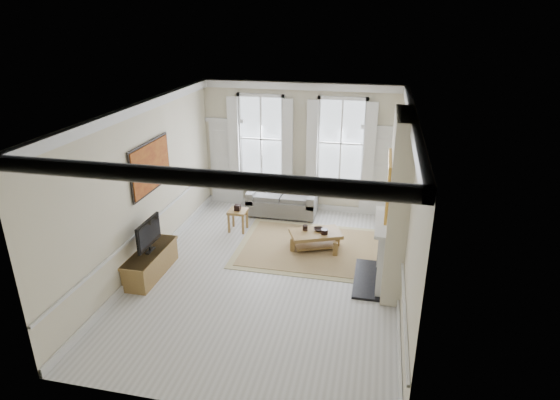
% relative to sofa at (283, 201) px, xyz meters
% --- Properties ---
extents(floor, '(7.20, 7.20, 0.00)m').
position_rel_sofa_xyz_m(floor, '(0.37, -3.11, -0.36)').
color(floor, '#B7B5AD').
rests_on(floor, ground).
extents(ceiling, '(7.20, 7.20, 0.00)m').
position_rel_sofa_xyz_m(ceiling, '(0.37, -3.11, 3.04)').
color(ceiling, white).
rests_on(ceiling, back_wall).
extents(back_wall, '(5.20, 0.00, 5.20)m').
position_rel_sofa_xyz_m(back_wall, '(0.37, 0.49, 1.34)').
color(back_wall, beige).
rests_on(back_wall, floor).
extents(left_wall, '(0.00, 7.20, 7.20)m').
position_rel_sofa_xyz_m(left_wall, '(-2.23, -3.11, 1.34)').
color(left_wall, beige).
rests_on(left_wall, floor).
extents(right_wall, '(0.00, 7.20, 7.20)m').
position_rel_sofa_xyz_m(right_wall, '(2.97, -3.11, 1.34)').
color(right_wall, beige).
rests_on(right_wall, floor).
extents(window_left, '(1.26, 0.20, 2.20)m').
position_rel_sofa_xyz_m(window_left, '(-0.68, 0.44, 1.54)').
color(window_left, '#B2BCC6').
rests_on(window_left, back_wall).
extents(window_right, '(1.26, 0.20, 2.20)m').
position_rel_sofa_xyz_m(window_right, '(1.42, 0.44, 1.54)').
color(window_right, '#B2BCC6').
rests_on(window_right, back_wall).
extents(door_left, '(0.90, 0.08, 2.30)m').
position_rel_sofa_xyz_m(door_left, '(-1.68, 0.45, 0.79)').
color(door_left, silver).
rests_on(door_left, floor).
extents(door_right, '(0.90, 0.08, 2.30)m').
position_rel_sofa_xyz_m(door_right, '(2.42, 0.45, 0.79)').
color(door_right, silver).
rests_on(door_right, floor).
extents(painting, '(0.05, 1.66, 1.06)m').
position_rel_sofa_xyz_m(painting, '(-2.19, -2.81, 1.69)').
color(painting, '#B5671F').
rests_on(painting, left_wall).
extents(chimney_breast, '(0.35, 1.70, 3.38)m').
position_rel_sofa_xyz_m(chimney_breast, '(2.80, -2.91, 1.34)').
color(chimney_breast, beige).
rests_on(chimney_breast, floor).
extents(hearth, '(0.55, 1.50, 0.05)m').
position_rel_sofa_xyz_m(hearth, '(2.37, -2.91, -0.33)').
color(hearth, black).
rests_on(hearth, floor).
extents(fireplace, '(0.21, 1.45, 1.33)m').
position_rel_sofa_xyz_m(fireplace, '(2.57, -2.91, 0.38)').
color(fireplace, silver).
rests_on(fireplace, floor).
extents(mirror, '(0.06, 1.26, 1.06)m').
position_rel_sofa_xyz_m(mirror, '(2.58, -2.91, 1.69)').
color(mirror, gold).
rests_on(mirror, chimney_breast).
extents(sofa, '(1.79, 0.87, 0.85)m').
position_rel_sofa_xyz_m(sofa, '(0.00, 0.00, 0.00)').
color(sofa, '#585956').
rests_on(sofa, floor).
extents(side_table, '(0.44, 0.44, 0.53)m').
position_rel_sofa_xyz_m(side_table, '(-0.86, -1.24, 0.07)').
color(side_table, brown).
rests_on(side_table, floor).
extents(rug, '(3.50, 2.60, 0.02)m').
position_rel_sofa_xyz_m(rug, '(1.14, -1.80, -0.34)').
color(rug, '#91724A').
rests_on(rug, floor).
extents(coffee_table, '(1.28, 1.04, 0.42)m').
position_rel_sofa_xyz_m(coffee_table, '(1.14, -1.80, -0.02)').
color(coffee_table, brown).
rests_on(coffee_table, rug).
extents(ceramic_pot_a, '(0.12, 0.12, 0.12)m').
position_rel_sofa_xyz_m(ceramic_pot_a, '(0.89, -1.75, 0.12)').
color(ceramic_pot_a, black).
rests_on(ceramic_pot_a, coffee_table).
extents(ceramic_pot_b, '(0.16, 0.16, 0.11)m').
position_rel_sofa_xyz_m(ceramic_pot_b, '(1.34, -1.85, 0.12)').
color(ceramic_pot_b, black).
rests_on(ceramic_pot_b, coffee_table).
extents(bowl, '(0.27, 0.27, 0.06)m').
position_rel_sofa_xyz_m(bowl, '(1.19, -1.70, 0.09)').
color(bowl, black).
rests_on(bowl, coffee_table).
extents(tv_stand, '(0.49, 1.51, 0.54)m').
position_rel_sofa_xyz_m(tv_stand, '(-1.97, -3.63, -0.09)').
color(tv_stand, brown).
rests_on(tv_stand, floor).
extents(tv, '(0.08, 0.90, 0.68)m').
position_rel_sofa_xyz_m(tv, '(-1.95, -3.63, 0.58)').
color(tv, black).
rests_on(tv, tv_stand).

